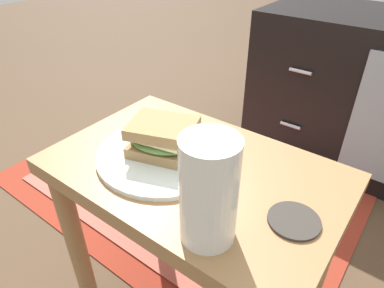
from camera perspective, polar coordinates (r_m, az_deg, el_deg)
The scene contains 6 objects.
side_table at distance 0.72m, azimuth 0.25°, elevation -9.52°, with size 0.56×0.36×0.46m.
area_rug at distance 1.31m, azimuth -2.38°, elevation -6.96°, with size 1.25×0.82×0.01m.
plate at distance 0.68m, azimuth -4.65°, elevation -1.62°, with size 0.27×0.27×0.01m, color silver.
sandwich_front at distance 0.66m, azimuth -4.80°, elevation 1.04°, with size 0.16×0.14×0.07m.
beer_glass at distance 0.48m, azimuth 2.79°, elevation -8.16°, with size 0.08×0.08×0.17m.
coaster at distance 0.57m, azimuth 16.64°, elevation -12.12°, with size 0.08×0.08×0.01m, color #332D28.
Camera 1 is at (0.31, -0.42, 0.86)m, focal length 31.98 mm.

